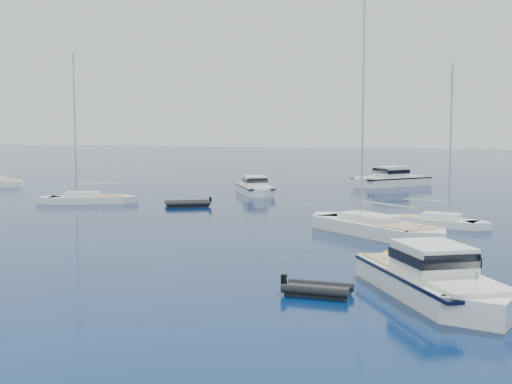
# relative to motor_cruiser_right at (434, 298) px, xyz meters

# --- Properties ---
(ground) EXTENTS (400.00, 400.00, 0.00)m
(ground) POSITION_rel_motor_cruiser_right_xyz_m (-10.20, -5.26, 0.00)
(ground) COLOR navy
(ground) RESTS_ON ground
(motor_cruiser_right) EXTENTS (8.23, 10.42, 2.72)m
(motor_cruiser_right) POSITION_rel_motor_cruiser_right_xyz_m (0.00, 0.00, 0.00)
(motor_cruiser_right) COLOR silver
(motor_cruiser_right) RESTS_ON ground
(motor_cruiser_distant) EXTENTS (9.56, 10.73, 2.90)m
(motor_cruiser_distant) POSITION_rel_motor_cruiser_right_xyz_m (-10.35, 51.57, 0.00)
(motor_cruiser_distant) COLOR silver
(motor_cruiser_distant) RESTS_ON ground
(motor_cruiser_horizon) EXTENTS (6.98, 8.98, 2.33)m
(motor_cruiser_horizon) POSITION_rel_motor_cruiser_right_xyz_m (-21.52, 37.39, 0.00)
(motor_cruiser_horizon) COLOR white
(motor_cruiser_horizon) RESTS_ON ground
(sailboat_mid_r) EXTENTS (11.85, 10.15, 18.31)m
(sailboat_mid_r) POSITION_rel_motor_cruiser_right_xyz_m (-5.30, 15.37, 0.00)
(sailboat_mid_r) COLOR silver
(sailboat_mid_r) RESTS_ON ground
(sailboat_mid_l) EXTENTS (9.48, 6.07, 13.69)m
(sailboat_mid_l) POSITION_rel_motor_cruiser_right_xyz_m (-32.61, 24.29, 0.00)
(sailboat_mid_l) COLOR silver
(sailboat_mid_l) RESTS_ON ground
(sailboat_centre) EXTENTS (8.02, 3.84, 11.42)m
(sailboat_centre) POSITION_rel_motor_cruiser_right_xyz_m (-1.94, 20.47, 0.00)
(sailboat_centre) COLOR white
(sailboat_centre) RESTS_ON ground
(tender_yellow) EXTENTS (4.43, 4.48, 0.95)m
(tender_yellow) POSITION_rel_motor_cruiser_right_xyz_m (-2.40, 5.39, 0.00)
(tender_yellow) COLOR #D1990C
(tender_yellow) RESTS_ON ground
(tender_grey_near) EXTENTS (2.87, 1.68, 0.95)m
(tender_grey_near) POSITION_rel_motor_cruiser_right_xyz_m (-4.45, -1.20, 0.00)
(tender_grey_near) COLOR black
(tender_grey_near) RESTS_ON ground
(tender_grey_far) EXTENTS (4.47, 3.89, 0.95)m
(tender_grey_far) POSITION_rel_motor_cruiser_right_xyz_m (-23.21, 25.28, 0.00)
(tender_grey_far) COLOR black
(tender_grey_far) RESTS_ON ground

